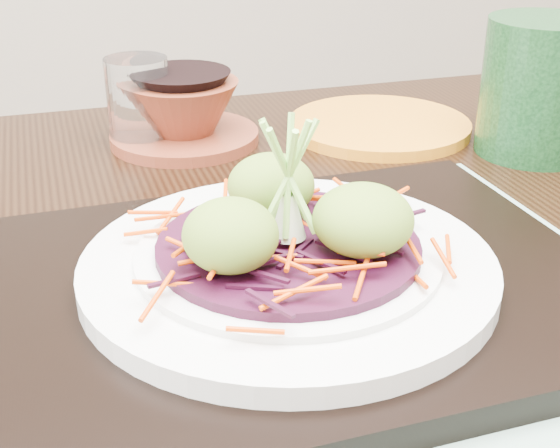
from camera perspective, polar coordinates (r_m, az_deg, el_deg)
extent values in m
cube|color=black|center=(0.55, -0.61, -6.12)|extent=(1.35, 0.93, 0.04)
cube|color=gray|center=(0.50, 0.58, -5.90)|extent=(0.48, 0.39, 0.00)
cube|color=black|center=(0.50, 0.59, -4.82)|extent=(0.42, 0.32, 0.02)
cylinder|color=silver|center=(0.49, 0.60, -3.20)|extent=(0.26, 0.26, 0.01)
cylinder|color=silver|center=(0.49, 0.60, -2.29)|extent=(0.19, 0.19, 0.01)
cylinder|color=#30091E|center=(0.48, 0.61, -1.66)|extent=(0.16, 0.16, 0.01)
ellipsoid|color=olive|center=(0.44, -3.61, -0.88)|extent=(0.06, 0.06, 0.04)
ellipsoid|color=olive|center=(0.47, 6.11, 0.26)|extent=(0.06, 0.06, 0.04)
ellipsoid|color=olive|center=(0.51, -0.63, 2.77)|extent=(0.06, 0.06, 0.04)
cylinder|color=white|center=(0.78, -10.31, 8.75)|extent=(0.08, 0.08, 0.09)
cylinder|color=maroon|center=(0.79, -6.99, 6.36)|extent=(0.19, 0.19, 0.01)
cylinder|color=#C37015|center=(0.83, 7.27, 7.15)|extent=(0.22, 0.22, 0.01)
cylinder|color=#19481E|center=(0.78, 18.49, 9.45)|extent=(0.14, 0.14, 0.13)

